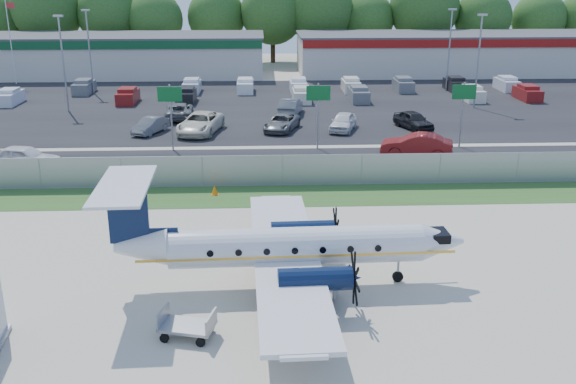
{
  "coord_description": "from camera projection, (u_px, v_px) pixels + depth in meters",
  "views": [
    {
      "loc": [
        -1.33,
        -24.48,
        12.69
      ],
      "look_at": [
        0.0,
        6.0,
        2.3
      ],
      "focal_mm": 40.0,
      "sensor_mm": 36.0,
      "label": 1
    }
  ],
  "objects": [
    {
      "name": "sign_mid",
      "position": [
        318.0,
        102.0,
        47.92
      ],
      "size": [
        1.8,
        0.26,
        5.0
      ],
      "color": "gray",
      "rests_on": "ground"
    },
    {
      "name": "flagpole_east",
      "position": [
        11.0,
        37.0,
        76.21
      ],
      "size": [
        1.06,
        0.12,
        10.0
      ],
      "color": "silver",
      "rests_on": "ground"
    },
    {
      "name": "baggage_cart_near",
      "position": [
        187.0,
        325.0,
        23.51
      ],
      "size": [
        2.19,
        1.62,
        1.03
      ],
      "color": "gray",
      "rests_on": "ground"
    },
    {
      "name": "parking_lot",
      "position": [
        273.0,
        106.0,
        65.12
      ],
      "size": [
        170.0,
        32.0,
        0.02
      ],
      "primitive_type": "cube",
      "color": "black",
      "rests_on": "ground"
    },
    {
      "name": "building_west",
      "position": [
        87.0,
        55.0,
        84.07
      ],
      "size": [
        46.4,
        12.4,
        5.24
      ],
      "color": "beige",
      "rests_on": "ground"
    },
    {
      "name": "access_road",
      "position": [
        280.0,
        163.0,
        45.26
      ],
      "size": [
        170.0,
        8.0,
        0.02
      ],
      "primitive_type": "cube",
      "color": "black",
      "rests_on": "ground"
    },
    {
      "name": "parked_car_b",
      "position": [
        201.0,
        133.0,
        53.97
      ],
      "size": [
        4.03,
        6.61,
        1.71
      ],
      "primitive_type": "imported",
      "rotation": [
        0.0,
        0.0,
        -0.2
      ],
      "color": "beige",
      "rests_on": "ground"
    },
    {
      "name": "parked_car_c",
      "position": [
        282.0,
        130.0,
        54.86
      ],
      "size": [
        3.67,
        5.34,
        1.36
      ],
      "primitive_type": "imported",
      "rotation": [
        0.0,
        0.0,
        -0.32
      ],
      "color": "#595B5E",
      "rests_on": "ground"
    },
    {
      "name": "grass_verge",
      "position": [
        284.0,
        196.0,
        38.64
      ],
      "size": [
        170.0,
        4.0,
        0.02
      ],
      "primitive_type": "cube",
      "color": "#2D561E",
      "rests_on": "ground"
    },
    {
      "name": "parked_car_e",
      "position": [
        413.0,
        129.0,
        55.41
      ],
      "size": [
        3.19,
        4.83,
        1.53
      ],
      "primitive_type": "imported",
      "rotation": [
        0.0,
        0.0,
        0.34
      ],
      "color": "black",
      "rests_on": "ground"
    },
    {
      "name": "light_pole_nw",
      "position": [
        63.0,
        57.0,
        60.72
      ],
      "size": [
        0.9,
        0.35,
        9.09
      ],
      "color": "gray",
      "rests_on": "ground"
    },
    {
      "name": "building_east",
      "position": [
        463.0,
        53.0,
        86.14
      ],
      "size": [
        44.4,
        12.4,
        5.24
      ],
      "color": "beige",
      "rests_on": "ground"
    },
    {
      "name": "perimeter_fence",
      "position": [
        282.0,
        171.0,
        40.21
      ],
      "size": [
        120.0,
        0.06,
        1.99
      ],
      "color": "gray",
      "rests_on": "ground"
    },
    {
      "name": "road_car_west",
      "position": [
        26.0,
        169.0,
        43.94
      ],
      "size": [
        5.16,
        2.86,
        1.66
      ],
      "primitive_type": "imported",
      "rotation": [
        0.0,
        0.0,
        1.38
      ],
      "color": "silver",
      "rests_on": "ground"
    },
    {
      "name": "far_parking_rows",
      "position": [
        272.0,
        97.0,
        69.85
      ],
      "size": [
        56.0,
        10.0,
        1.6
      ],
      "primitive_type": null,
      "color": "gray",
      "rests_on": "ground"
    },
    {
      "name": "light_pole_se",
      "position": [
        450.0,
        44.0,
        71.83
      ],
      "size": [
        0.9,
        0.35,
        9.09
      ],
      "color": "gray",
      "rests_on": "ground"
    },
    {
      "name": "cone_starboard_wing",
      "position": [
        215.0,
        190.0,
        38.8
      ],
      "size": [
        0.43,
        0.43,
        0.61
      ],
      "color": "orange",
      "rests_on": "ground"
    },
    {
      "name": "road_car_mid",
      "position": [
        416.0,
        156.0,
        47.03
      ],
      "size": [
        5.46,
        3.03,
        1.7
      ],
      "primitive_type": "imported",
      "rotation": [
        0.0,
        0.0,
        -1.82
      ],
      "color": "maroon",
      "rests_on": "ground"
    },
    {
      "name": "sign_left",
      "position": [
        170.0,
        103.0,
        47.47
      ],
      "size": [
        1.8,
        0.26,
        5.0
      ],
      "color": "gray",
      "rests_on": "ground"
    },
    {
      "name": "sign_right",
      "position": [
        463.0,
        101.0,
        48.38
      ],
      "size": [
        1.8,
        0.26,
        5.0
      ],
      "color": "gray",
      "rests_on": "ground"
    },
    {
      "name": "parked_car_a",
      "position": [
        151.0,
        133.0,
        53.88
      ],
      "size": [
        2.84,
        4.22,
        1.32
      ],
      "primitive_type": "imported",
      "rotation": [
        0.0,
        0.0,
        -0.4
      ],
      "color": "#595B5E",
      "rests_on": "ground"
    },
    {
      "name": "light_pole_ne",
      "position": [
        479.0,
        55.0,
        62.37
      ],
      "size": [
        0.9,
        0.35,
        9.09
      ],
      "color": "gray",
      "rests_on": "ground"
    },
    {
      "name": "aircraft",
      "position": [
        288.0,
        246.0,
        26.97
      ],
      "size": [
        15.27,
        15.07,
        4.75
      ],
      "color": "silver",
      "rests_on": "ground"
    },
    {
      "name": "baggage_cart_far",
      "position": [
        312.0,
        289.0,
        26.14
      ],
      "size": [
        2.4,
        1.84,
        1.11
      ],
      "color": "gray",
      "rests_on": "ground"
    },
    {
      "name": "light_pole_sw",
      "position": [
        89.0,
        46.0,
        70.18
      ],
      "size": [
        0.9,
        0.35,
        9.09
      ],
      "color": "gray",
      "rests_on": "ground"
    },
    {
      "name": "parked_car_d",
      "position": [
        343.0,
        130.0,
        54.88
      ],
      "size": [
        3.12,
        4.78,
        1.51
      ],
      "primitive_type": "imported",
      "rotation": [
        0.0,
        0.0,
        -0.33
      ],
      "color": "silver",
      "rests_on": "ground"
    },
    {
      "name": "tree_line",
      "position": [
        268.0,
        62.0,
        97.28
      ],
      "size": [
        112.0,
        6.0,
        14.0
      ],
      "primitive_type": null,
      "color": "#244E17",
      "rests_on": "ground"
    },
    {
      "name": "parked_car_g",
      "position": [
        290.0,
        115.0,
        60.94
      ],
      "size": [
        2.66,
        5.04,
        1.58
      ],
      "primitive_type": "imported",
      "rotation": [
        0.0,
        0.0,
        2.93
      ],
      "color": "#595B5E",
      "rests_on": "ground"
    },
    {
      "name": "ground",
      "position": [
        294.0,
        288.0,
        27.3
      ],
      "size": [
        170.0,
        170.0,
        0.0
      ],
      "primitive_type": "plane",
      "color": "#BCB59F",
      "rests_on": "ground"
    },
    {
      "name": "parked_car_f",
      "position": [
        180.0,
        119.0,
        59.3
      ],
      "size": [
        2.93,
        5.6,
        1.51
      ],
      "primitive_type": "imported",
      "rotation": [
        0.0,
        0.0,
        3.22
      ],
      "color": "#595B5E",
      "rests_on": "ground"
    }
  ]
}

